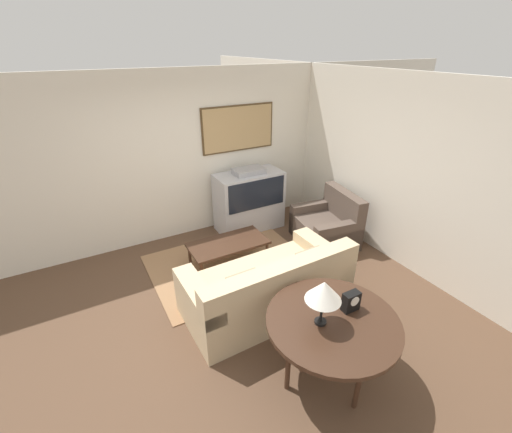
% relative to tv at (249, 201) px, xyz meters
% --- Properties ---
extents(ground_plane, '(12.00, 12.00, 0.00)m').
position_rel_tv_xyz_m(ground_plane, '(-1.14, -1.72, -0.53)').
color(ground_plane, brown).
extents(wall_back, '(12.00, 0.10, 2.70)m').
position_rel_tv_xyz_m(wall_back, '(-1.12, 0.41, 0.82)').
color(wall_back, silver).
rests_on(wall_back, ground_plane).
extents(wall_right, '(0.06, 12.00, 2.70)m').
position_rel_tv_xyz_m(wall_right, '(1.49, -1.72, 0.82)').
color(wall_right, silver).
rests_on(wall_right, ground_plane).
extents(area_rug, '(2.27, 1.71, 0.01)m').
position_rel_tv_xyz_m(area_rug, '(-0.83, -0.88, -0.53)').
color(area_rug, '#99704C').
rests_on(area_rug, ground_plane).
extents(tv, '(1.16, 0.57, 1.13)m').
position_rel_tv_xyz_m(tv, '(0.00, 0.00, 0.00)').
color(tv, '#B7B7BC').
rests_on(tv, ground_plane).
extents(couch, '(2.03, 1.04, 0.86)m').
position_rel_tv_xyz_m(couch, '(-0.80, -1.99, -0.22)').
color(couch, '#CCB289').
rests_on(couch, ground_plane).
extents(armchair, '(0.97, 1.10, 0.86)m').
position_rel_tv_xyz_m(armchair, '(0.91, -1.05, -0.25)').
color(armchair, brown).
rests_on(armchair, ground_plane).
extents(coffee_table, '(1.15, 0.58, 0.38)m').
position_rel_tv_xyz_m(coffee_table, '(-0.82, -0.87, -0.19)').
color(coffee_table, '#3D2619').
rests_on(coffee_table, ground_plane).
extents(console_table, '(1.25, 1.25, 0.73)m').
position_rel_tv_xyz_m(console_table, '(-0.78, -3.11, 0.14)').
color(console_table, '#3D2619').
rests_on(console_table, ground_plane).
extents(table_lamp, '(0.32, 0.32, 0.46)m').
position_rel_tv_xyz_m(table_lamp, '(-0.91, -3.08, 0.56)').
color(table_lamp, black).
rests_on(table_lamp, console_table).
extents(mantel_clock, '(0.17, 0.10, 0.20)m').
position_rel_tv_xyz_m(mantel_clock, '(-0.55, -3.08, 0.30)').
color(mantel_clock, black).
rests_on(mantel_clock, console_table).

